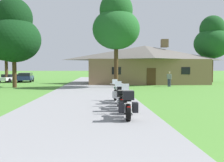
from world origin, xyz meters
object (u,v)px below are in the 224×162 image
Objects in this scene: bystander_gray_shirt_near_lodge at (169,78)px; parked_navy_suv_far_left at (26,77)px; tree_right_of_lodge at (212,39)px; tree_left_near at (14,33)px; motorcycle_green_farthest_in_row at (118,93)px; tree_by_lodge_front at (116,24)px; motorcycle_orange_nearest_to_camera at (127,104)px; motorcycle_black_second_in_row at (120,97)px; parked_white_sedan_far_left at (10,78)px; tree_left_far at (6,37)px.

parked_navy_suv_far_left is (-18.93, 11.06, -0.17)m from bystander_gray_shirt_near_lodge.
bystander_gray_shirt_near_lodge is at bearing -37.82° from parked_navy_suv_far_left.
tree_right_of_lodge is 1.04× the size of tree_left_near.
tree_left_near is 12.65m from parked_navy_suv_far_left.
motorcycle_green_farthest_in_row is 15.10m from bystander_gray_shirt_near_lodge.
tree_by_lodge_front reaches higher than parked_navy_suv_far_left.
motorcycle_orange_nearest_to_camera is 1.00× the size of motorcycle_green_farthest_in_row.
bystander_gray_shirt_near_lodge is at bearing 65.69° from motorcycle_black_second_in_row.
bystander_gray_shirt_near_lodge reaches higher than parked_navy_suv_far_left.
motorcycle_green_farthest_in_row is at bearing -43.04° from parked_white_sedan_far_left.
tree_right_of_lodge is 0.98× the size of tree_by_lodge_front.
tree_left_far reaches higher than parked_navy_suv_far_left.
tree_right_of_lodge is 28.45m from parked_navy_suv_far_left.
motorcycle_orange_nearest_to_camera is 1.24× the size of bystander_gray_shirt_near_lodge.
bystander_gray_shirt_near_lodge is 0.17× the size of tree_right_of_lodge.
tree_left_near reaches higher than motorcycle_black_second_in_row.
parked_navy_suv_far_left is (-12.05, 24.50, 0.17)m from motorcycle_green_farthest_in_row.
bystander_gray_shirt_near_lodge is at bearing -10.24° from parked_white_sedan_far_left.
bystander_gray_shirt_near_lodge is 17.59m from tree_left_near.
motorcycle_black_second_in_row is 1.00× the size of motorcycle_green_farthest_in_row.
tree_left_far is at bearing 118.95° from motorcycle_black_second_in_row.
tree_right_of_lodge reaches higher than tree_left_near.
tree_left_far is 1.08× the size of tree_right_of_lodge.
parked_navy_suv_far_left is (-12.04, 29.10, 0.17)m from motorcycle_orange_nearest_to_camera.
tree_left_far reaches higher than motorcycle_black_second_in_row.
tree_left_far is at bearing -171.87° from bystander_gray_shirt_near_lodge.
motorcycle_black_second_in_row is at bearing -57.08° from tree_left_near.
motorcycle_green_farthest_in_row is (0.07, 2.32, -0.01)m from motorcycle_black_second_in_row.
motorcycle_orange_nearest_to_camera is 17.96m from tree_by_lodge_front.
motorcycle_green_farthest_in_row is 0.46× the size of parked_white_sedan_far_left.
tree_right_of_lodge is 30.62m from parked_white_sedan_far_left.
tree_by_lodge_front reaches higher than tree_left_near.
tree_by_lodge_front is at bearing 80.87° from motorcycle_green_farthest_in_row.
motorcycle_green_farthest_in_row is at bearing -71.33° from parked_navy_suv_far_left.
parked_white_sedan_far_left is (-2.24, -0.57, -0.13)m from parked_navy_suv_far_left.
tree_left_far is (-14.43, 27.71, 5.95)m from motorcycle_orange_nearest_to_camera.
tree_by_lodge_front reaches higher than motorcycle_orange_nearest_to_camera.
motorcycle_black_second_in_row is at bearing -97.16° from motorcycle_green_farthest_in_row.
tree_left_near is (-25.77, -8.93, -0.60)m from tree_right_of_lodge.
tree_by_lodge_front is (0.81, 16.87, 6.12)m from motorcycle_orange_nearest_to_camera.
motorcycle_orange_nearest_to_camera is 0.21× the size of tree_right_of_lodge.
parked_navy_suv_far_left reaches higher than motorcycle_orange_nearest_to_camera.
parked_white_sedan_far_left is (-14.29, 23.93, 0.03)m from motorcycle_green_farthest_in_row.
motorcycle_orange_nearest_to_camera is 1.00× the size of motorcycle_black_second_in_row.
motorcycle_black_second_in_row reaches higher than parked_white_sedan_far_left.
bystander_gray_shirt_near_lodge is 8.47m from tree_by_lodge_front.
parked_navy_suv_far_left reaches higher than parked_white_sedan_far_left.
parked_navy_suv_far_left is at bearing 174.83° from tree_right_of_lodge.
tree_left_far is 6.41m from parked_navy_suv_far_left.
bystander_gray_shirt_near_lodge is at bearing 57.52° from motorcycle_green_farthest_in_row.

